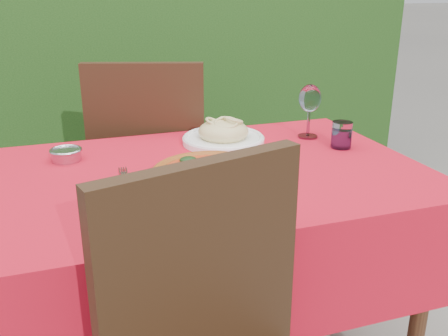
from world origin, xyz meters
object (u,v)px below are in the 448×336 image
object	(u,v)px
pizza_plate	(211,178)
water_glass	(342,136)
chair_far	(151,162)
wine_glass	(310,101)
steel_ramekin	(66,155)
pasta_plate	(223,135)
fork	(126,182)

from	to	relation	value
pizza_plate	water_glass	bearing A→B (deg)	21.14
chair_far	wine_glass	world-z (taller)	chair_far
pizza_plate	steel_ramekin	distance (m)	0.51
pasta_plate	fork	world-z (taller)	pasta_plate
pizza_plate	pasta_plate	world-z (taller)	pasta_plate
chair_far	pasta_plate	bearing A→B (deg)	135.06
chair_far	pizza_plate	world-z (taller)	chair_far
fork	wine_glass	bearing A→B (deg)	22.68
pasta_plate	steel_ramekin	bearing A→B (deg)	-177.96
water_glass	wine_glass	bearing A→B (deg)	108.94
pizza_plate	chair_far	bearing A→B (deg)	92.29
pizza_plate	water_glass	size ratio (longest dim) A/B	4.78
fork	steel_ramekin	distance (m)	0.29
pasta_plate	fork	distance (m)	0.47
water_glass	fork	bearing A→B (deg)	-172.75
chair_far	pasta_plate	xyz separation A→B (m)	(0.19, -0.37, 0.20)
water_glass	fork	world-z (taller)	water_glass
water_glass	steel_ramekin	xyz separation A→B (m)	(-0.89, 0.16, -0.02)
pizza_plate	fork	bearing A→B (deg)	153.18
chair_far	wine_glass	bearing A→B (deg)	158.69
water_glass	wine_glass	size ratio (longest dim) A/B	0.46
pasta_plate	wine_glass	bearing A→B (deg)	-6.30
steel_ramekin	pasta_plate	bearing A→B (deg)	2.04
pizza_plate	pasta_plate	xyz separation A→B (m)	(0.16, 0.38, -0.00)
pasta_plate	pizza_plate	bearing A→B (deg)	-113.27
chair_far	fork	world-z (taller)	chair_far
water_glass	fork	distance (m)	0.75
pasta_plate	fork	size ratio (longest dim) A/B	1.31
chair_far	pizza_plate	distance (m)	0.78
fork	steel_ramekin	bearing A→B (deg)	123.83
chair_far	fork	distance (m)	0.69
fork	water_glass	bearing A→B (deg)	10.86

